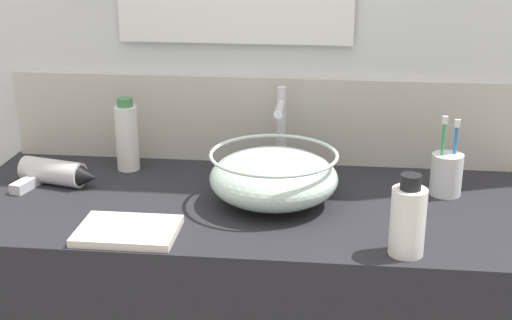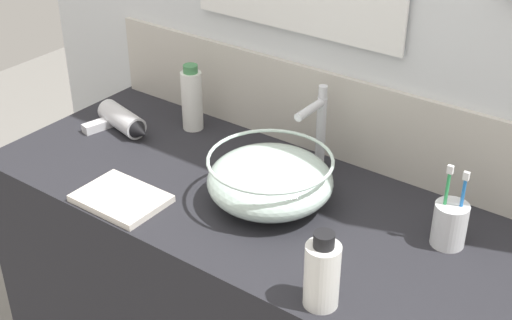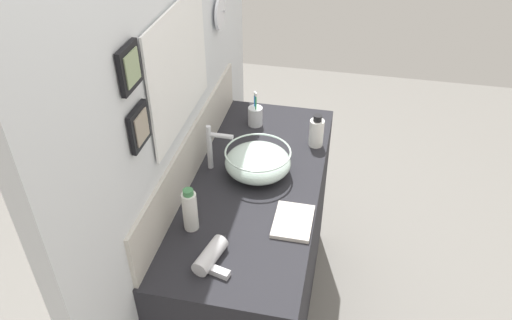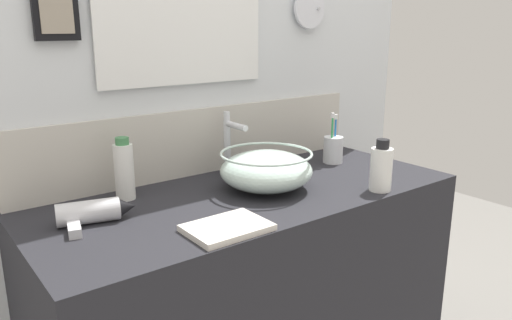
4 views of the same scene
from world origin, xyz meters
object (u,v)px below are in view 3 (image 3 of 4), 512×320
Objects in this scene: glass_bowl_sink at (258,162)px; soap_dispenser at (190,210)px; faucet at (213,145)px; spray_bottle at (316,132)px; hair_drier at (213,254)px; toothbrush_cup at (255,116)px; hand_towel at (293,221)px.

glass_bowl_sink is 0.42m from soap_dispenser.
faucet is 1.33× the size of spray_bottle.
faucet is at bearing 90.00° from glass_bowl_sink.
toothbrush_cup is at bearing 2.66° from hair_drier.
toothbrush_cup reaches higher than spray_bottle.
hair_drier is at bearing -138.08° from soap_dispenser.
glass_bowl_sink reaches higher than hair_drier.
faucet is at bearing 54.91° from hand_towel.
toothbrush_cup reaches higher than soap_dispenser.
glass_bowl_sink is 1.77× the size of spray_bottle.
hair_drier is 0.91m from toothbrush_cup.
spray_bottle is (0.80, -0.27, 0.04)m from hair_drier.
soap_dispenser is (-0.38, 0.18, 0.02)m from glass_bowl_sink.
soap_dispenser is at bearing 105.57° from hand_towel.
hand_towel is at bearing -125.09° from faucet.
soap_dispenser is at bearing 173.80° from toothbrush_cup.
faucet is 1.07× the size of hand_towel.
glass_bowl_sink is at bearing -24.78° from soap_dispenser.
soap_dispenser is (-0.77, 0.08, 0.04)m from toothbrush_cup.
soap_dispenser is at bearing 41.92° from hair_drier.
faucet is 0.55m from hair_drier.
toothbrush_cup is 0.73m from hand_towel.
spray_bottle reaches higher than hair_drier.
soap_dispenser reaches higher than hair_drier.
spray_bottle is at bearing -31.35° from soap_dispenser.
hand_towel is at bearing -144.51° from glass_bowl_sink.
hair_drier is 1.03× the size of hand_towel.
hair_drier is 0.20m from soap_dispenser.
glass_bowl_sink reaches higher than hand_towel.
glass_bowl_sink is 1.42× the size of hand_towel.
spray_bottle is at bearing -39.22° from glass_bowl_sink.
toothbrush_cup is 0.78m from soap_dispenser.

